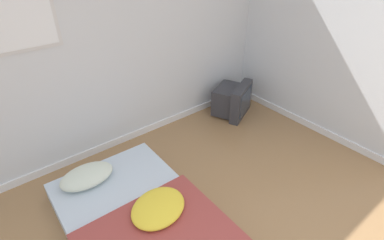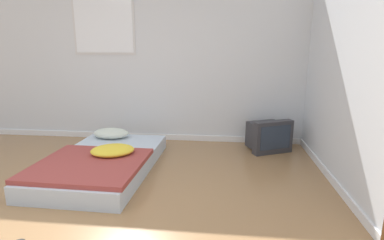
{
  "view_description": "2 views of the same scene",
  "coord_description": "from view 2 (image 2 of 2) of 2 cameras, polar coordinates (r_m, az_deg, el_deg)",
  "views": [
    {
      "loc": [
        -0.76,
        -0.34,
        2.3
      ],
      "look_at": [
        0.89,
        1.73,
        0.62
      ],
      "focal_mm": 28.0,
      "sensor_mm": 36.0,
      "label": 1
    },
    {
      "loc": [
        1.44,
        -2.04,
        1.45
      ],
      "look_at": [
        1.01,
        1.75,
        0.55
      ],
      "focal_mm": 28.0,
      "sensor_mm": 36.0,
      "label": 2
    }
  ],
  "objects": [
    {
      "name": "ground_plane",
      "position": [
        2.88,
        -25.99,
        -18.36
      ],
      "size": [
        20.0,
        20.0,
        0.0
      ],
      "primitive_type": "plane",
      "color": "#997047"
    },
    {
      "name": "crt_tv",
      "position": [
        4.51,
        14.24,
        -2.89
      ],
      "size": [
        0.66,
        0.61,
        0.47
      ],
      "color": "#333338",
      "rests_on": "ground_plane"
    },
    {
      "name": "mattress_bed",
      "position": [
        3.84,
        -16.57,
        -7.44
      ],
      "size": [
        1.18,
        1.92,
        0.33
      ],
      "color": "silver",
      "rests_on": "ground_plane"
    },
    {
      "name": "wall_back",
      "position": [
        4.91,
        -10.83,
        11.25
      ],
      "size": [
        7.68,
        0.08,
        2.6
      ],
      "color": "silver",
      "rests_on": "ground_plane"
    }
  ]
}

